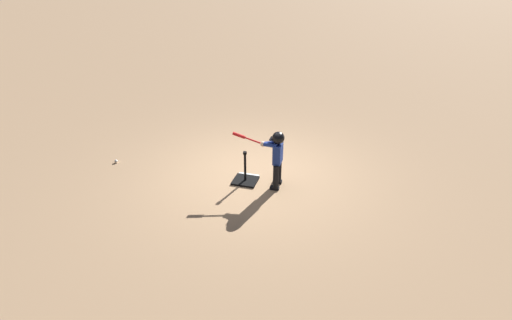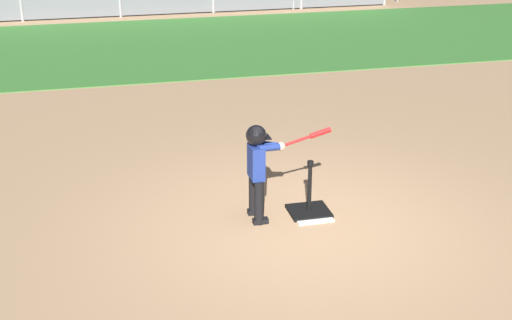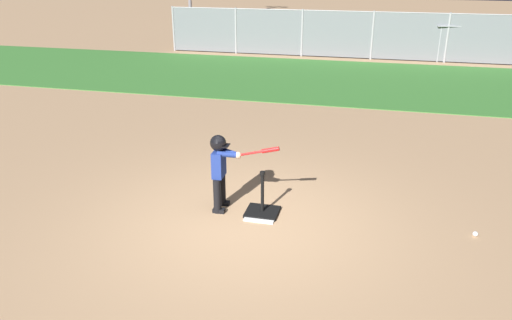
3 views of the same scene
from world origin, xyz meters
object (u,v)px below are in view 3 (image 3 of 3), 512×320
(bleachers_far_left, at_px, (215,37))
(bleachers_left_center, at_px, (480,40))
(batter_child, at_px, (221,163))
(bleachers_right_center, at_px, (344,39))
(baseball, at_px, (475,234))
(batting_tee, at_px, (262,208))

(bleachers_far_left, relative_size, bleachers_left_center, 0.77)
(bleachers_far_left, distance_m, bleachers_left_center, 10.48)
(batter_child, relative_size, bleachers_right_center, 0.31)
(batter_child, bearing_deg, bleachers_left_center, 68.03)
(batter_child, height_order, baseball, batter_child)
(batter_child, xyz_separation_m, bleachers_left_center, (5.79, 14.35, -0.09))
(baseball, relative_size, bleachers_far_left, 0.02)
(bleachers_far_left, relative_size, bleachers_right_center, 0.84)
(bleachers_far_left, bearing_deg, batting_tee, -69.19)
(batter_child, distance_m, bleachers_left_center, 15.47)
(batting_tee, xyz_separation_m, baseball, (2.98, 0.04, -0.04))
(batting_tee, bearing_deg, bleachers_far_left, 110.81)
(batter_child, xyz_separation_m, bleachers_far_left, (-4.68, 13.96, -0.30))
(batter_child, relative_size, bleachers_far_left, 0.36)
(batter_child, distance_m, bleachers_right_center, 14.32)
(bleachers_right_center, bearing_deg, bleachers_far_left, -176.33)
(batter_child, bearing_deg, bleachers_far_left, 108.53)
(batter_child, xyz_separation_m, baseball, (3.60, 0.05, -0.71))
(batting_tee, relative_size, bleachers_far_left, 0.21)
(baseball, distance_m, bleachers_left_center, 14.48)
(bleachers_left_center, bearing_deg, bleachers_far_left, -177.87)
(bleachers_right_center, bearing_deg, baseball, -78.34)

